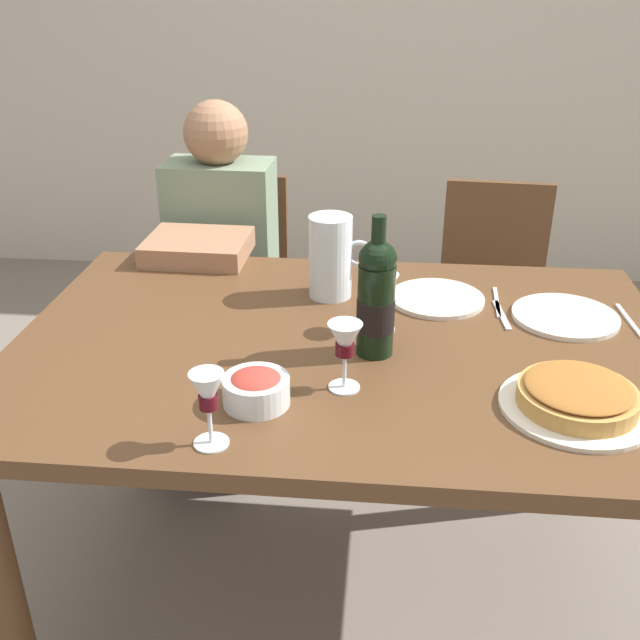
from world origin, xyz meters
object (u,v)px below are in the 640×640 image
Objects in this scene: wine_glass_right_diner at (208,395)px; diner_left at (216,280)px; salad_bowl at (256,388)px; wine_glass_left_diner at (383,290)px; chair_right at (491,296)px; baked_tart at (577,397)px; dinner_plate_right_setting at (437,298)px; dining_table at (343,376)px; wine_glass_centre at (345,343)px; dinner_plate_left_setting at (565,316)px; water_pitcher at (331,261)px; chair_left at (234,286)px; wine_bottle at (376,298)px.

diner_left reaches higher than wine_glass_right_diner.
wine_glass_right_diner is (-0.06, -0.14, 0.07)m from salad_bowl.
wine_glass_left_diner is 0.16× the size of chair_right.
baked_tart is at bearing -38.68° from wine_glass_left_diner.
wine_glass_right_diner is at bearing -121.24° from wine_glass_left_diner.
wine_glass_right_diner is 0.79m from dinner_plate_right_setting.
dining_table is at bearing -142.26° from wine_glass_left_diner.
wine_glass_right_diner is 0.31m from wine_glass_centre.
dining_table is at bearing 94.20° from wine_glass_centre.
dinner_plate_left_setting is at bearing 36.02° from wine_glass_centre.
dining_table is 0.32m from water_pitcher.
diner_left is (-0.40, 0.40, -0.24)m from water_pitcher.
dining_table is 1.72× the size of chair_left.
wine_glass_right_diner is 1.50m from chair_right.
wine_glass_right_diner reaches higher than dinner_plate_left_setting.
water_pitcher is 0.71m from baked_tart.
water_pitcher reaches higher than chair_left.
dinner_plate_right_setting is 0.97m from chair_left.
dinner_plate_left_setting is (0.73, 0.58, -0.10)m from wine_glass_right_diner.
wine_bottle is at bearing 153.95° from baked_tart.
baked_tart is 0.33× the size of chair_right.
wine_glass_centre is at bearing 71.95° from chair_right.
baked_tart is 0.70m from wine_glass_right_diner.
wine_bottle is at bearing -117.43° from dinner_plate_right_setting.
wine_bottle reaches higher than dinner_plate_right_setting.
water_pitcher is 0.54m from salad_bowl.
salad_bowl is 0.64m from dinner_plate_right_setting.
salad_bowl is 0.93× the size of wine_glass_left_diner.
wine_bottle is 0.91m from diner_left.
dinner_plate_left_setting is 1.10m from diner_left.
wine_glass_left_diner reaches higher than chair_right.
water_pitcher reaches higher than baked_tart.
chair_left reaches higher than dinner_plate_right_setting.
wine_glass_left_diner is at bearing 37.74° from dining_table.
wine_glass_centre is at bearing 23.79° from salad_bowl.
diner_left reaches higher than dinner_plate_right_setting.
diner_left reaches higher than wine_glass_left_diner.
water_pitcher is 0.61m from diner_left.
chair_left is at bearing 3.87° from chair_right.
water_pitcher is 0.84× the size of dinner_plate_left_setting.
chair_left is at bearing -89.78° from diner_left.
dinner_plate_right_setting is at bearing 150.20° from diner_left.
wine_glass_right_diner is at bearing -112.33° from salad_bowl.
baked_tart is 0.25× the size of diner_left.
water_pitcher reaches higher than dinner_plate_left_setting.
wine_glass_left_diner is 0.56m from wine_glass_right_diner.
salad_bowl is 0.19m from wine_glass_centre.
salad_bowl is 0.15× the size of chair_right.
wine_bottle is 1.08× the size of baked_tart.
dinner_plate_left_setting is at bearing -8.24° from water_pitcher.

